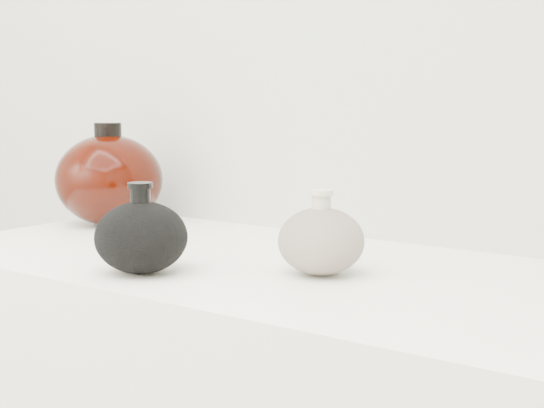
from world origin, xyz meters
The scene contains 3 objects.
black_gourd_vase centered at (-0.16, 0.79, 0.95)m, with size 0.15×0.15×0.12m.
cream_gourd_vase centered at (0.05, 0.93, 0.95)m, with size 0.12×0.12×0.11m.
left_round_pot centered at (-0.49, 1.05, 0.99)m, with size 0.26×0.26×0.19m.
Camera 1 is at (0.57, 0.08, 1.13)m, focal length 50.00 mm.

